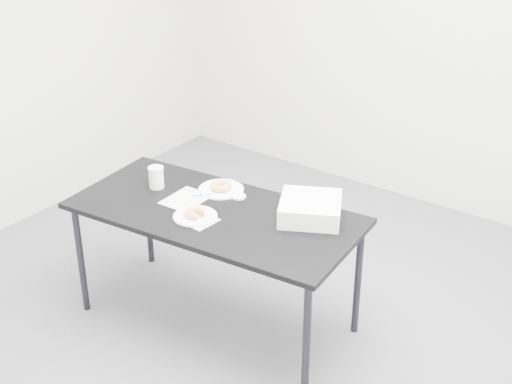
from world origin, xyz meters
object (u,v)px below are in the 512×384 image
Objects in this scene: scorecard at (186,199)px; donut_near at (195,213)px; pen at (203,195)px; coffee_cup at (156,177)px; donut_far at (221,186)px; bakery_box at (310,209)px; table at (215,220)px; plate_far at (221,189)px; plate_near at (195,216)px.

donut_near is at bearing -37.61° from scorecard.
coffee_cup is at bearing 149.65° from pen.
donut_far reaches higher than donut_near.
table is at bearing -179.94° from bakery_box.
scorecard is at bearing -112.60° from plate_far.
donut_near is at bearing -74.71° from donut_far.
scorecard is at bearing -165.95° from pen.
table is at bearing -59.68° from donut_far.
pen is at bearing 120.00° from donut_near.
donut_far is at bearing 105.29° from plate_near.
donut_far is 0.37m from coffee_cup.
plate_near is (0.18, -0.13, 0.01)m from scorecard.
bakery_box is at bearing 22.33° from table.
table is at bearing 72.63° from donut_near.
donut_far is (0.00, 0.00, 0.02)m from plate_far.
coffee_cup is 0.92m from bakery_box.
table is 14.80× the size of donut_near.
plate_far reaches higher than table.
table is at bearing -3.47° from coffee_cup.
coffee_cup is (-0.44, 0.03, 0.12)m from table.
plate_far is at bearing 114.97° from table.
plate_near is 1.85× the size of coffee_cup.
table is 0.46m from coffee_cup.
plate_far is 0.02m from donut_far.
donut_far reaches higher than plate_near.
coffee_cup reaches higher than donut_far.
pen is 1.07× the size of donut_near.
donut_far is at bearing 30.89° from coffee_cup.
donut_far is at bearing 65.97° from scorecard.
plate_near is (-0.04, -0.12, 0.06)m from table.
donut_near is 0.61m from bakery_box.
bakery_box reaches higher than donut_far.
donut_far is 0.96× the size of coffee_cup.
plate_far is at bearing 154.50° from bakery_box.
table is 0.14m from plate_near.
donut_near is (0.12, -0.21, 0.02)m from pen.
table is 6.29× the size of plate_far.
donut_near reaches higher than scorecard.
plate_near is at bearing -171.83° from bakery_box.
scorecard reaches higher than table.
coffee_cup reaches higher than donut_near.
bakery_box is at bearing 35.79° from plate_near.
pen is at bearing -105.35° from plate_far.
pen is 0.30m from coffee_cup.
bakery_box reaches higher than pen.
scorecard is at bearing 171.08° from table.
bakery_box is at bearing 17.25° from scorecard.
donut_near is 0.43× the size of plate_far.
donut_far is (-0.09, 0.33, -0.00)m from donut_near.
table is at bearing 72.63° from plate_near.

